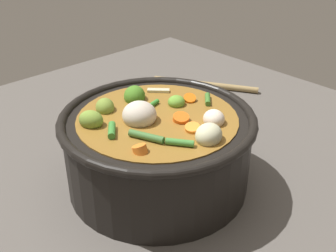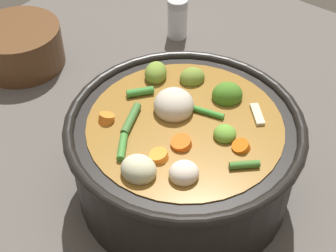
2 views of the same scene
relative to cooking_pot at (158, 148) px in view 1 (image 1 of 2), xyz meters
name	(u,v)px [view 1 (image 1 of 2)]	position (x,y,z in m)	size (l,w,h in m)	color
ground_plane	(158,182)	(0.00, 0.00, -0.07)	(1.10, 1.10, 0.00)	#514C47
cooking_pot	(158,148)	(0.00, 0.00, 0.00)	(0.30, 0.30, 0.15)	black
wooden_spoon	(198,97)	(0.17, -0.27, -0.06)	(0.23, 0.23, 0.02)	olive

